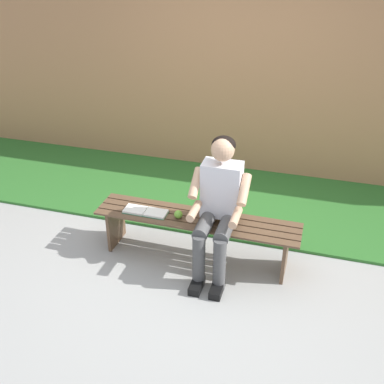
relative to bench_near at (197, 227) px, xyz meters
name	(u,v)px	position (x,y,z in m)	size (l,w,h in m)	color
ground_plane	(38,306)	(1.09, 1.00, -0.36)	(10.00, 7.00, 0.04)	#9E9E99
grass_strip	(230,184)	(0.00, -1.49, -0.32)	(9.00, 2.30, 0.03)	#2D6B28
brick_wall	(204,75)	(0.50, -2.06, 0.84)	(9.50, 0.24, 2.36)	#B27A51
bench_near	(197,227)	(0.00, 0.00, 0.00)	(1.89, 0.40, 0.44)	brown
person_seated	(218,204)	(-0.22, 0.10, 0.34)	(0.50, 0.69, 1.24)	silver
apple	(178,214)	(0.16, 0.05, 0.14)	(0.08, 0.08, 0.08)	#72B738
book_open	(146,212)	(0.48, 0.05, 0.11)	(0.41, 0.16, 0.02)	white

